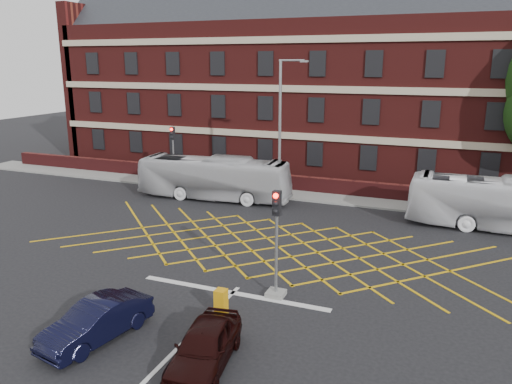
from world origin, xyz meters
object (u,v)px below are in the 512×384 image
at_px(car_maroon, 205,346).
at_px(direction_signs, 167,168).
at_px(utility_cabinet, 221,302).
at_px(car_navy, 97,321).
at_px(traffic_light_far, 174,160).
at_px(bus_left, 214,178).
at_px(traffic_light_near, 276,254).
at_px(street_lamp, 280,156).
at_px(bus_right, 509,205).

height_order(car_maroon, direction_signs, direction_signs).
bearing_deg(utility_cabinet, car_navy, -136.05).
bearing_deg(car_maroon, traffic_light_far, 114.45).
relative_size(bus_left, traffic_light_far, 2.40).
height_order(traffic_light_near, street_lamp, street_lamp).
relative_size(bus_left, traffic_light_near, 2.40).
height_order(bus_right, car_navy, bus_right).
bearing_deg(street_lamp, traffic_light_far, 166.52).
relative_size(bus_right, street_lamp, 1.16).
bearing_deg(traffic_light_far, car_maroon, -57.01).
bearing_deg(traffic_light_near, utility_cabinet, -121.63).
bearing_deg(bus_right, street_lamp, 87.63).
relative_size(car_navy, direction_signs, 1.80).
bearing_deg(car_navy, traffic_light_near, 60.53).
relative_size(bus_left, street_lamp, 1.13).
bearing_deg(car_maroon, direction_signs, 115.84).
bearing_deg(traffic_light_far, bus_right, -6.96).
bearing_deg(bus_left, car_maroon, -158.31).
relative_size(bus_right, utility_cabinet, 10.52).
distance_m(bus_left, traffic_light_near, 14.89).
distance_m(traffic_light_near, direction_signs, 19.45).
height_order(car_maroon, traffic_light_far, traffic_light_far).
height_order(traffic_light_far, street_lamp, street_lamp).
relative_size(traffic_light_far, street_lamp, 0.47).
distance_m(car_navy, car_maroon, 4.00).
height_order(bus_right, utility_cabinet, bus_right).
relative_size(traffic_light_near, traffic_light_far, 1.00).
xyz_separation_m(bus_left, direction_signs, (-4.82, 1.89, -0.05)).
bearing_deg(bus_left, direction_signs, 64.63).
bearing_deg(street_lamp, utility_cabinet, -78.98).
relative_size(street_lamp, utility_cabinet, 9.09).
xyz_separation_m(traffic_light_near, traffic_light_far, (-13.44, 14.87, 0.00)).
bearing_deg(car_maroon, car_navy, 171.61).
relative_size(car_maroon, traffic_light_near, 0.90).
bearing_deg(utility_cabinet, traffic_light_far, 125.39).
bearing_deg(car_maroon, traffic_light_near, 76.55).
height_order(bus_left, utility_cabinet, bus_left).
bearing_deg(car_maroon, street_lamp, 93.45).
relative_size(car_navy, utility_cabinet, 3.97).
bearing_deg(car_navy, traffic_light_far, 125.42).
bearing_deg(street_lamp, direction_signs, 171.99).
distance_m(traffic_light_far, utility_cabinet, 20.94).
distance_m(bus_left, traffic_light_far, 5.51).
bearing_deg(bus_right, utility_cabinet, 144.01).
distance_m(traffic_light_near, traffic_light_far, 20.04).
bearing_deg(traffic_light_near, car_navy, -130.70).
distance_m(bus_right, car_navy, 21.93).
relative_size(traffic_light_near, utility_cabinet, 4.28).
height_order(bus_left, bus_right, bus_right).
bearing_deg(car_maroon, bus_left, 107.08).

